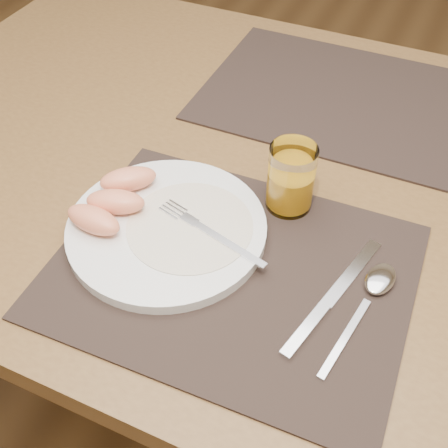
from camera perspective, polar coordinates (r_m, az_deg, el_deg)
ground at (r=1.47m, az=3.22°, el=-16.91°), size 5.00×5.00×0.00m
table at (r=0.93m, az=4.89°, el=2.02°), size 1.40×0.90×0.75m
placemat_near at (r=0.72m, az=0.79°, el=-4.74°), size 0.46×0.36×0.00m
placemat_far at (r=1.04m, az=11.06°, el=12.67°), size 0.45×0.35×0.00m
plate at (r=0.76m, az=-5.82°, el=-0.46°), size 0.27×0.27×0.02m
plate_dressing at (r=0.75m, az=-3.50°, el=-0.18°), size 0.17×0.17×0.00m
fork at (r=0.75m, az=-2.14°, el=-0.44°), size 0.17×0.06×0.00m
knife at (r=0.70m, az=10.31°, el=-8.07°), size 0.07×0.22×0.01m
spoon at (r=0.72m, az=15.12°, el=-6.19°), size 0.05×0.19×0.01m
juice_glass at (r=0.78m, az=6.79°, el=4.38°), size 0.07×0.07×0.10m
grapefruit_wedges at (r=0.78m, az=-11.23°, el=2.43°), size 0.10×0.15×0.03m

